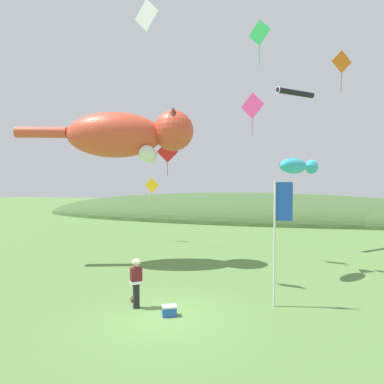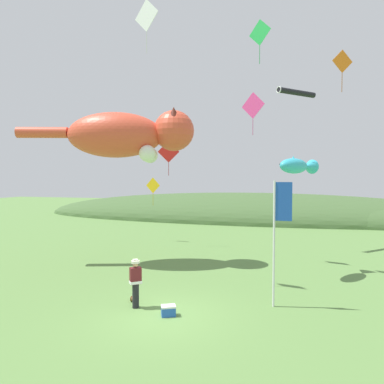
{
  "view_description": "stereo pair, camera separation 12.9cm",
  "coord_description": "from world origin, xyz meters",
  "px_view_note": "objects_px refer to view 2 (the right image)",
  "views": [
    {
      "loc": [
        3.94,
        -10.85,
        4.72
      ],
      "look_at": [
        0.0,
        4.0,
        4.08
      ],
      "focal_mm": 32.0,
      "sensor_mm": 36.0,
      "label": 1
    },
    {
      "loc": [
        4.06,
        -10.82,
        4.72
      ],
      "look_at": [
        0.0,
        4.0,
        4.08
      ],
      "focal_mm": 32.0,
      "sensor_mm": 36.0,
      "label": 2
    }
  ],
  "objects_px": {
    "kite_fish_windsock": "(297,166)",
    "kite_diamond_pink": "(253,106)",
    "festival_banner_pole": "(278,225)",
    "kite_diamond_orange": "(342,62)",
    "kite_diamond_red": "(169,152)",
    "kite_giant_cat": "(128,135)",
    "kite_diamond_white": "(146,16)",
    "kite_tube_streamer": "(296,93)",
    "picnic_cooler": "(168,311)",
    "festival_attendant": "(136,282)",
    "kite_spool": "(133,299)",
    "kite_diamond_green": "(260,33)",
    "kite_diamond_gold": "(153,186)"
  },
  "relations": [
    {
      "from": "festival_banner_pole",
      "to": "kite_diamond_orange",
      "type": "distance_m",
      "value": 9.22
    },
    {
      "from": "kite_diamond_pink",
      "to": "kite_diamond_red",
      "type": "bearing_deg",
      "value": 152.67
    },
    {
      "from": "kite_fish_windsock",
      "to": "kite_diamond_green",
      "type": "relative_size",
      "value": 1.23
    },
    {
      "from": "kite_spool",
      "to": "kite_diamond_red",
      "type": "bearing_deg",
      "value": 101.96
    },
    {
      "from": "kite_tube_streamer",
      "to": "kite_diamond_red",
      "type": "xyz_separation_m",
      "value": [
        -8.41,
        -1.2,
        -3.79
      ]
    },
    {
      "from": "picnic_cooler",
      "to": "kite_diamond_orange",
      "type": "xyz_separation_m",
      "value": [
        6.35,
        6.87,
        10.04
      ]
    },
    {
      "from": "kite_giant_cat",
      "to": "kite_fish_windsock",
      "type": "relative_size",
      "value": 3.44
    },
    {
      "from": "kite_fish_windsock",
      "to": "festival_attendant",
      "type": "bearing_deg",
      "value": -134.41
    },
    {
      "from": "picnic_cooler",
      "to": "kite_giant_cat",
      "type": "height_order",
      "value": "kite_giant_cat"
    },
    {
      "from": "festival_attendant",
      "to": "kite_diamond_white",
      "type": "distance_m",
      "value": 11.16
    },
    {
      "from": "picnic_cooler",
      "to": "kite_diamond_red",
      "type": "height_order",
      "value": "kite_diamond_red"
    },
    {
      "from": "picnic_cooler",
      "to": "kite_diamond_orange",
      "type": "bearing_deg",
      "value": 47.24
    },
    {
      "from": "kite_diamond_orange",
      "to": "kite_diamond_green",
      "type": "height_order",
      "value": "kite_diamond_green"
    },
    {
      "from": "festival_banner_pole",
      "to": "kite_diamond_red",
      "type": "bearing_deg",
      "value": 128.08
    },
    {
      "from": "kite_giant_cat",
      "to": "kite_diamond_orange",
      "type": "distance_m",
      "value": 11.32
    },
    {
      "from": "kite_tube_streamer",
      "to": "kite_diamond_pink",
      "type": "height_order",
      "value": "kite_tube_streamer"
    },
    {
      "from": "picnic_cooler",
      "to": "kite_fish_windsock",
      "type": "distance_m",
      "value": 9.16
    },
    {
      "from": "kite_tube_streamer",
      "to": "kite_diamond_white",
      "type": "height_order",
      "value": "kite_diamond_white"
    },
    {
      "from": "kite_diamond_pink",
      "to": "kite_diamond_gold",
      "type": "bearing_deg",
      "value": 150.17
    },
    {
      "from": "kite_diamond_gold",
      "to": "kite_diamond_red",
      "type": "xyz_separation_m",
      "value": [
        1.69,
        -1.31,
        2.37
      ]
    },
    {
      "from": "festival_attendant",
      "to": "kite_giant_cat",
      "type": "height_order",
      "value": "kite_giant_cat"
    },
    {
      "from": "festival_banner_pole",
      "to": "kite_diamond_white",
      "type": "relative_size",
      "value": 2.01
    },
    {
      "from": "festival_attendant",
      "to": "kite_giant_cat",
      "type": "xyz_separation_m",
      "value": [
        -3.11,
        5.89,
        6.08
      ]
    },
    {
      "from": "festival_attendant",
      "to": "kite_diamond_red",
      "type": "relative_size",
      "value": 0.74
    },
    {
      "from": "kite_giant_cat",
      "to": "kite_diamond_pink",
      "type": "distance_m",
      "value": 7.06
    },
    {
      "from": "kite_spool",
      "to": "festival_banner_pole",
      "type": "xyz_separation_m",
      "value": [
        5.33,
        0.91,
        2.92
      ]
    },
    {
      "from": "festival_attendant",
      "to": "kite_diamond_green",
      "type": "relative_size",
      "value": 0.81
    },
    {
      "from": "kite_giant_cat",
      "to": "kite_diamond_green",
      "type": "xyz_separation_m",
      "value": [
        7.0,
        0.37,
        4.88
      ]
    },
    {
      "from": "kite_diamond_gold",
      "to": "kite_diamond_pink",
      "type": "xyz_separation_m",
      "value": [
        7.71,
        -4.42,
        4.56
      ]
    },
    {
      "from": "kite_tube_streamer",
      "to": "kite_diamond_gold",
      "type": "bearing_deg",
      "value": 179.42
    },
    {
      "from": "kite_spool",
      "to": "kite_giant_cat",
      "type": "xyz_separation_m",
      "value": [
        -2.75,
        5.36,
        6.93
      ]
    },
    {
      "from": "picnic_cooler",
      "to": "kite_diamond_green",
      "type": "xyz_separation_m",
      "value": [
        2.5,
        6.64,
        11.73
      ]
    },
    {
      "from": "kite_giant_cat",
      "to": "kite_diamond_green",
      "type": "bearing_deg",
      "value": 3.04
    },
    {
      "from": "kite_diamond_white",
      "to": "kite_diamond_pink",
      "type": "distance_m",
      "value": 7.29
    },
    {
      "from": "festival_banner_pole",
      "to": "kite_diamond_green",
      "type": "bearing_deg",
      "value": 102.6
    },
    {
      "from": "festival_banner_pole",
      "to": "kite_diamond_gold",
      "type": "xyz_separation_m",
      "value": [
        -9.25,
        10.96,
        1.11
      ]
    },
    {
      "from": "kite_diamond_red",
      "to": "kite_diamond_gold",
      "type": "bearing_deg",
      "value": 142.23
    },
    {
      "from": "kite_giant_cat",
      "to": "kite_diamond_white",
      "type": "height_order",
      "value": "kite_diamond_white"
    },
    {
      "from": "kite_spool",
      "to": "festival_banner_pole",
      "type": "distance_m",
      "value": 6.14
    },
    {
      "from": "kite_diamond_gold",
      "to": "kite_diamond_pink",
      "type": "bearing_deg",
      "value": -29.83
    },
    {
      "from": "festival_banner_pole",
      "to": "kite_tube_streamer",
      "type": "xyz_separation_m",
      "value": [
        0.84,
        10.86,
        7.26
      ]
    },
    {
      "from": "kite_fish_windsock",
      "to": "kite_diamond_pink",
      "type": "xyz_separation_m",
      "value": [
        -2.31,
        2.12,
        3.41
      ]
    },
    {
      "from": "festival_banner_pole",
      "to": "kite_giant_cat",
      "type": "bearing_deg",
      "value": 151.11
    },
    {
      "from": "kite_spool",
      "to": "festival_banner_pole",
      "type": "bearing_deg",
      "value": 9.66
    },
    {
      "from": "festival_attendant",
      "to": "kite_tube_streamer",
      "type": "height_order",
      "value": "kite_tube_streamer"
    },
    {
      "from": "kite_tube_streamer",
      "to": "kite_diamond_white",
      "type": "xyz_separation_m",
      "value": [
        -6.51,
        -9.5,
        1.45
      ]
    },
    {
      "from": "festival_attendant",
      "to": "kite_tube_streamer",
      "type": "distance_m",
      "value": 16.49
    },
    {
      "from": "kite_diamond_white",
      "to": "kite_spool",
      "type": "bearing_deg",
      "value": -81.53
    },
    {
      "from": "kite_diamond_white",
      "to": "kite_diamond_green",
      "type": "distance_m",
      "value": 5.75
    },
    {
      "from": "kite_diamond_gold",
      "to": "kite_diamond_green",
      "type": "bearing_deg",
      "value": -36.89
    }
  ]
}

